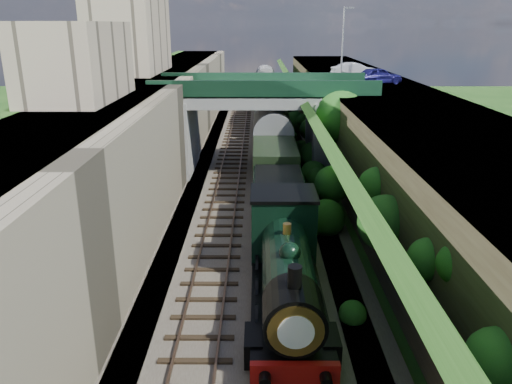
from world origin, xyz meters
TOP-DOWN VIEW (x-y plane):
  - ground at (0.00, 0.00)m, footprint 160.00×160.00m
  - trackbed at (0.00, 20.00)m, footprint 10.00×90.00m
  - retaining_wall at (-5.50, 20.00)m, footprint 1.00×90.00m
  - street_plateau_left at (-9.00, 20.00)m, footprint 6.00×90.00m
  - street_plateau_right at (9.50, 20.00)m, footprint 8.00×90.00m
  - embankment_slope at (4.96, 17.00)m, footprint 4.40×90.00m
  - track_left at (-2.00, 20.00)m, footprint 2.50×90.00m
  - track_right at (1.20, 20.00)m, footprint 2.50×90.00m
  - road_bridge at (0.94, 24.00)m, footprint 16.00×6.40m
  - building_far at (-10.50, 30.00)m, footprint 5.00×10.00m
  - building_near at (-9.50, 14.00)m, footprint 4.00×8.00m
  - tree at (5.91, 21.17)m, footprint 3.60×3.80m
  - lamppost at (7.30, 30.71)m, footprint 0.87×0.15m
  - car_blue at (9.82, 27.96)m, footprint 4.18×2.75m
  - car_silver at (8.73, 31.92)m, footprint 4.31×1.66m
  - locomotive at (1.20, 4.16)m, footprint 3.10×10.22m
  - tender at (1.20, 11.52)m, footprint 2.70×6.00m
  - coach_front at (1.20, 24.12)m, footprint 2.90×18.00m
  - coach_middle at (1.20, 42.92)m, footprint 2.90×18.00m
  - coach_rear at (1.20, 61.72)m, footprint 2.90×18.00m

SIDE VIEW (x-z plane):
  - ground at x=0.00m, z-range 0.00..0.00m
  - trackbed at x=0.00m, z-range 0.00..0.20m
  - track_left at x=-2.00m, z-range 0.15..0.35m
  - track_right at x=1.20m, z-range 0.15..0.35m
  - tender at x=1.20m, z-range 0.09..3.14m
  - locomotive at x=1.20m, z-range -0.02..3.81m
  - coach_front at x=1.20m, z-range 0.20..3.90m
  - coach_middle at x=1.20m, z-range 0.20..3.90m
  - coach_rear at x=1.20m, z-range 0.20..3.90m
  - embankment_slope at x=4.96m, z-range -0.49..5.88m
  - street_plateau_right at x=9.50m, z-range 0.00..6.25m
  - retaining_wall at x=-5.50m, z-range 0.00..7.00m
  - street_plateau_left at x=-9.00m, z-range 0.00..7.00m
  - road_bridge at x=0.94m, z-range 0.45..7.70m
  - tree at x=5.91m, z-range 1.35..7.95m
  - car_blue at x=9.82m, z-range 6.25..7.57m
  - car_silver at x=8.73m, z-range 6.25..7.65m
  - building_near at x=-9.50m, z-range 7.00..11.00m
  - lamppost at x=7.30m, z-range 6.57..12.57m
  - building_far at x=-10.50m, z-range 7.00..13.00m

